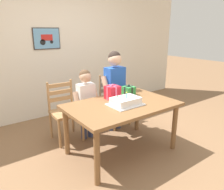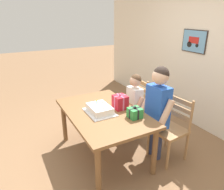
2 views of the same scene
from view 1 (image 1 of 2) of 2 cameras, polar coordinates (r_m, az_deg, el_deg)
ground_plane at (r=3.23m, az=2.44°, el=-14.47°), size 20.00×20.00×0.00m
back_wall at (r=4.47m, az=-13.53°, el=11.59°), size 6.40×0.11×2.60m
dining_table at (r=2.95m, az=2.60°, el=-3.96°), size 1.47×0.95×0.72m
birthday_cake at (r=2.87m, az=3.61°, el=-1.70°), size 0.44×0.34×0.19m
gift_box_red_large at (r=3.09m, az=0.11°, el=0.68°), size 0.19×0.18×0.23m
gift_box_beside_cake at (r=3.32m, az=4.41°, el=1.21°), size 0.16×0.17×0.16m
chair_left at (r=3.44m, az=-12.39°, el=-4.14°), size 0.44×0.44×0.92m
chair_right at (r=3.89m, az=0.46°, el=-1.25°), size 0.46×0.46×0.92m
child_older at (r=3.59m, az=0.75°, el=3.10°), size 0.49×0.28×1.35m
child_younger at (r=3.34m, az=-6.88°, el=-0.72°), size 0.41×0.23×1.11m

